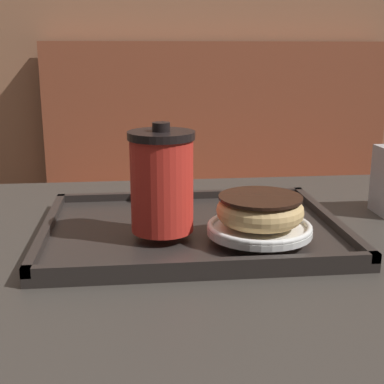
% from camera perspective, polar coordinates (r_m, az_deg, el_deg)
% --- Properties ---
extents(booth_bench, '(1.10, 0.44, 1.00)m').
position_cam_1_polar(booth_bench, '(1.73, 3.31, -7.54)').
color(booth_bench, brown).
rests_on(booth_bench, ground_plane).
extents(cafe_table, '(0.99, 0.72, 0.72)m').
position_cam_1_polar(cafe_table, '(0.82, -2.31, -15.51)').
color(cafe_table, '#38332D').
rests_on(cafe_table, ground_plane).
extents(serving_tray, '(0.42, 0.32, 0.02)m').
position_cam_1_polar(serving_tray, '(0.77, 0.00, -4.07)').
color(serving_tray, '#282321').
rests_on(serving_tray, cafe_table).
extents(coffee_cup_front, '(0.09, 0.09, 0.14)m').
position_cam_1_polar(coffee_cup_front, '(0.70, -3.23, 1.17)').
color(coffee_cup_front, red).
rests_on(coffee_cup_front, serving_tray).
extents(plate_with_chocolate_donut, '(0.14, 0.14, 0.01)m').
position_cam_1_polar(plate_with_chocolate_donut, '(0.71, 7.20, -3.85)').
color(plate_with_chocolate_donut, white).
rests_on(plate_with_chocolate_donut, serving_tray).
extents(donut_chocolate_glazed, '(0.11, 0.11, 0.04)m').
position_cam_1_polar(donut_chocolate_glazed, '(0.70, 7.26, -1.87)').
color(donut_chocolate_glazed, '#DBB270').
rests_on(donut_chocolate_glazed, plate_with_chocolate_donut).
extents(spoon, '(0.07, 0.15, 0.01)m').
position_cam_1_polar(spoon, '(0.87, -4.83, -0.33)').
color(spoon, silver).
rests_on(spoon, serving_tray).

